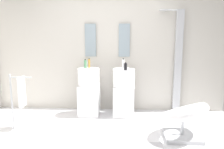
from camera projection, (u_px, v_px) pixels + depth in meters
The scene contains 13 objects.
ground_plane at pixel (100, 146), 3.51m from camera, with size 4.80×3.60×0.04m, color silver.
rear_partition at pixel (108, 48), 4.88m from camera, with size 4.80×0.10×2.60m, color beige.
pedestal_sink_left at pixel (89, 91), 4.66m from camera, with size 0.42×0.42×1.03m.
pedestal_sink_right at pixel (124, 92), 4.62m from camera, with size 0.42×0.42×1.03m.
vanity_mirror_left at pixel (91, 40), 4.80m from camera, with size 0.22×0.03×0.65m, color #8C9EA8.
vanity_mirror_right at pixel (124, 40), 4.76m from camera, with size 0.22×0.03×0.65m, color #8C9EA8.
shower_column at pixel (177, 60), 4.73m from camera, with size 0.49×0.24×2.05m.
lounge_chair at pixel (183, 117), 3.67m from camera, with size 1.10×1.10×0.65m.
towel_rack at pixel (20, 93), 3.94m from camera, with size 0.37×0.22×0.95m.
soap_bottle_amber at pixel (89, 63), 4.66m from camera, with size 0.04×0.04×0.19m.
soap_bottle_black at pixel (126, 67), 4.39m from camera, with size 0.06×0.06×0.14m.
soap_bottle_green at pixel (85, 64), 4.64m from camera, with size 0.05×0.05×0.17m.
soap_bottle_white at pixel (123, 63), 4.66m from camera, with size 0.05×0.05×0.19m.
Camera 1 is at (0.35, -3.23, 1.67)m, focal length 38.20 mm.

